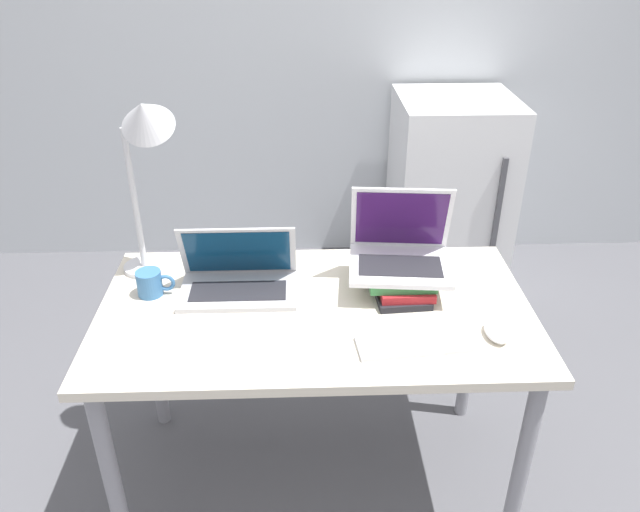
{
  "coord_description": "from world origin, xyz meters",
  "views": [
    {
      "loc": [
        -0.04,
        -1.22,
        1.81
      ],
      "look_at": [
        0.01,
        0.37,
        0.92
      ],
      "focal_mm": 35.0,
      "sensor_mm": 36.0,
      "label": 1
    }
  ],
  "objects_px": {
    "laptop_left": "(238,278)",
    "mouse": "(496,331)",
    "mini_fridge": "(449,192)",
    "wireless_keyboard": "(413,344)",
    "mug": "(151,283)",
    "laptop_on_books": "(400,250)",
    "book_stack": "(399,278)",
    "desk_lamp": "(144,137)"
  },
  "relations": [
    {
      "from": "mouse",
      "to": "desk_lamp",
      "type": "relative_size",
      "value": 0.18
    },
    {
      "from": "laptop_left",
      "to": "desk_lamp",
      "type": "height_order",
      "value": "desk_lamp"
    },
    {
      "from": "laptop_on_books",
      "to": "desk_lamp",
      "type": "height_order",
      "value": "desk_lamp"
    },
    {
      "from": "book_stack",
      "to": "mouse",
      "type": "relative_size",
      "value": 2.49
    },
    {
      "from": "mini_fridge",
      "to": "laptop_on_books",
      "type": "bearing_deg",
      "value": -110.16
    },
    {
      "from": "mug",
      "to": "mini_fridge",
      "type": "bearing_deg",
      "value": 46.3
    },
    {
      "from": "book_stack",
      "to": "laptop_on_books",
      "type": "xyz_separation_m",
      "value": [
        0.0,
        0.03,
        0.09
      ]
    },
    {
      "from": "laptop_on_books",
      "to": "wireless_keyboard",
      "type": "relative_size",
      "value": 1.05
    },
    {
      "from": "mug",
      "to": "mouse",
      "type": "bearing_deg",
      "value": -14.04
    },
    {
      "from": "wireless_keyboard",
      "to": "desk_lamp",
      "type": "height_order",
      "value": "desk_lamp"
    },
    {
      "from": "mouse",
      "to": "mini_fridge",
      "type": "height_order",
      "value": "mini_fridge"
    },
    {
      "from": "book_stack",
      "to": "laptop_on_books",
      "type": "distance_m",
      "value": 0.09
    },
    {
      "from": "laptop_on_books",
      "to": "desk_lamp",
      "type": "bearing_deg",
      "value": 173.26
    },
    {
      "from": "laptop_left",
      "to": "laptop_on_books",
      "type": "distance_m",
      "value": 0.52
    },
    {
      "from": "laptop_on_books",
      "to": "mouse",
      "type": "height_order",
      "value": "laptop_on_books"
    },
    {
      "from": "book_stack",
      "to": "mouse",
      "type": "distance_m",
      "value": 0.36
    },
    {
      "from": "mug",
      "to": "desk_lamp",
      "type": "distance_m",
      "value": 0.45
    },
    {
      "from": "mouse",
      "to": "mini_fridge",
      "type": "distance_m",
      "value": 1.61
    },
    {
      "from": "laptop_on_books",
      "to": "mouse",
      "type": "relative_size",
      "value": 2.97
    },
    {
      "from": "mouse",
      "to": "book_stack",
      "type": "bearing_deg",
      "value": 132.24
    },
    {
      "from": "mug",
      "to": "mini_fridge",
      "type": "height_order",
      "value": "mini_fridge"
    },
    {
      "from": "laptop_left",
      "to": "mini_fridge",
      "type": "height_order",
      "value": "mini_fridge"
    },
    {
      "from": "desk_lamp",
      "to": "mini_fridge",
      "type": "bearing_deg",
      "value": 43.7
    },
    {
      "from": "book_stack",
      "to": "laptop_on_books",
      "type": "height_order",
      "value": "laptop_on_books"
    },
    {
      "from": "mug",
      "to": "desk_lamp",
      "type": "height_order",
      "value": "desk_lamp"
    },
    {
      "from": "book_stack",
      "to": "laptop_on_books",
      "type": "relative_size",
      "value": 0.84
    },
    {
      "from": "book_stack",
      "to": "mouse",
      "type": "xyz_separation_m",
      "value": [
        0.24,
        -0.26,
        -0.02
      ]
    },
    {
      "from": "book_stack",
      "to": "mug",
      "type": "relative_size",
      "value": 2.37
    },
    {
      "from": "laptop_left",
      "to": "mug",
      "type": "height_order",
      "value": "laptop_left"
    },
    {
      "from": "mug",
      "to": "mini_fridge",
      "type": "xyz_separation_m",
      "value": [
        1.26,
        1.31,
        -0.28
      ]
    },
    {
      "from": "mini_fridge",
      "to": "mouse",
      "type": "bearing_deg",
      "value": -98.35
    },
    {
      "from": "laptop_left",
      "to": "mouse",
      "type": "relative_size",
      "value": 3.22
    },
    {
      "from": "laptop_left",
      "to": "mouse",
      "type": "bearing_deg",
      "value": -19.92
    },
    {
      "from": "book_stack",
      "to": "mouse",
      "type": "bearing_deg",
      "value": -47.76
    },
    {
      "from": "laptop_on_books",
      "to": "laptop_left",
      "type": "bearing_deg",
      "value": -177.91
    },
    {
      "from": "wireless_keyboard",
      "to": "mug",
      "type": "bearing_deg",
      "value": 159.34
    },
    {
      "from": "laptop_left",
      "to": "book_stack",
      "type": "relative_size",
      "value": 1.29
    },
    {
      "from": "book_stack",
      "to": "desk_lamp",
      "type": "height_order",
      "value": "desk_lamp"
    },
    {
      "from": "wireless_keyboard",
      "to": "mug",
      "type": "height_order",
      "value": "mug"
    },
    {
      "from": "book_stack",
      "to": "wireless_keyboard",
      "type": "xyz_separation_m",
      "value": [
        -0.01,
        -0.3,
        -0.03
      ]
    },
    {
      "from": "mug",
      "to": "book_stack",
      "type": "bearing_deg",
      "value": 0.56
    },
    {
      "from": "laptop_on_books",
      "to": "mini_fridge",
      "type": "xyz_separation_m",
      "value": [
        0.47,
        1.28,
        -0.36
      ]
    }
  ]
}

